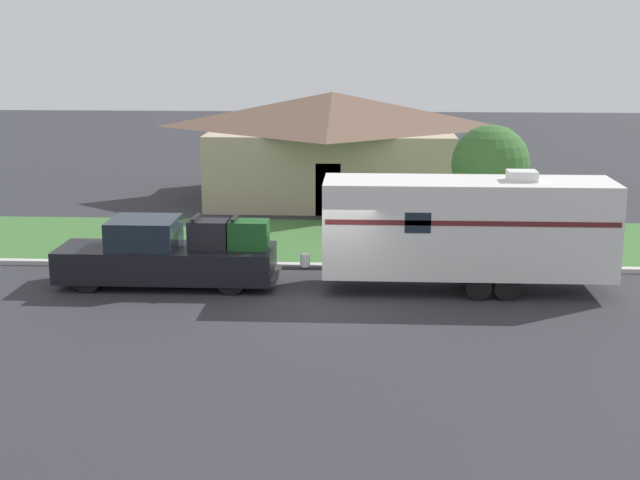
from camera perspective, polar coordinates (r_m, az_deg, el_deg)
The scene contains 8 objects.
ground_plane at distance 23.98m, azimuth 0.54°, elevation -4.13°, with size 120.00×120.00×0.00m, color #2D2D33.
curb_strip at distance 27.56m, azimuth 0.89°, elevation -1.68°, with size 80.00×0.30×0.14m.
lawn_strip at distance 31.11m, azimuth 1.14°, elevation -0.07°, with size 80.00×7.00×0.03m.
house_across_street at distance 39.00m, azimuth 0.78°, elevation 6.18°, with size 10.92×8.61×4.63m.
pickup_truck at distance 25.87m, azimuth -9.66°, elevation -0.97°, with size 6.29×1.95×2.05m.
travel_trailer at distance 25.19m, azimuth 9.42°, elevation 0.83°, with size 9.21×2.24×3.43m.
mailbox at distance 28.32m, azimuth -7.33°, elevation 0.57°, with size 0.48×0.20×1.31m.
tree_in_yard at distance 29.38m, azimuth 10.85°, elevation 4.78°, with size 2.53×2.53×4.25m.
Camera 1 is at (1.00, -22.87, 7.11)m, focal length 50.00 mm.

